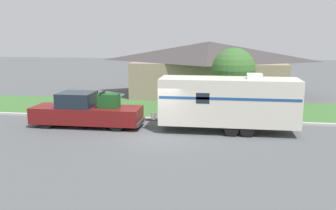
{
  "coord_description": "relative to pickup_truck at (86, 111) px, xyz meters",
  "views": [
    {
      "loc": [
        3.45,
        -18.76,
        5.38
      ],
      "look_at": [
        0.44,
        1.56,
        1.4
      ],
      "focal_mm": 40.0,
      "sensor_mm": 36.0,
      "label": 1
    }
  ],
  "objects": [
    {
      "name": "mailbox",
      "position": [
        7.13,
        2.85,
        0.19
      ],
      "size": [
        0.48,
        0.2,
        1.4
      ],
      "color": "brown",
      "rests_on": "ground_plane"
    },
    {
      "name": "curb_strip",
      "position": [
        4.38,
        2.19,
        -0.82
      ],
      "size": [
        80.0,
        0.3,
        0.14
      ],
      "color": "#ADADA8",
      "rests_on": "ground_plane"
    },
    {
      "name": "lawn_strip",
      "position": [
        4.38,
        5.84,
        -0.87
      ],
      "size": [
        80.0,
        7.0,
        0.03
      ],
      "color": "#3D6B33",
      "rests_on": "ground_plane"
    },
    {
      "name": "ground_plane",
      "position": [
        4.38,
        -1.56,
        -0.89
      ],
      "size": [
        120.0,
        120.0,
        0.0
      ],
      "primitive_type": "plane",
      "color": "#515456"
    },
    {
      "name": "house_across_street",
      "position": [
        6.58,
        12.57,
        1.51
      ],
      "size": [
        13.58,
        8.23,
        4.64
      ],
      "color": "gray",
      "rests_on": "ground_plane"
    },
    {
      "name": "tree_in_yard",
      "position": [
        8.47,
        3.92,
        2.17
      ],
      "size": [
        2.78,
        2.78,
        4.46
      ],
      "color": "brown",
      "rests_on": "ground_plane"
    },
    {
      "name": "travel_trailer",
      "position": [
        8.16,
        -0.0,
        0.81
      ],
      "size": [
        8.43,
        2.25,
        3.24
      ],
      "color": "black",
      "rests_on": "ground_plane"
    },
    {
      "name": "pickup_truck",
      "position": [
        0.0,
        0.0,
        0.0
      ],
      "size": [
        6.44,
        2.01,
        2.08
      ],
      "color": "black",
      "rests_on": "ground_plane"
    }
  ]
}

